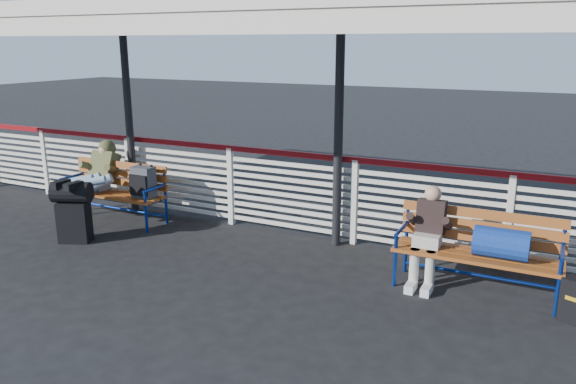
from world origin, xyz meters
The scene contains 8 objects.
ground centered at (0.00, 0.00, 0.00)m, with size 60.00×60.00×0.00m, color black.
fence centered at (0.00, 1.90, 0.66)m, with size 12.08×0.08×1.24m.
canopy centered at (0.00, 0.87, 3.04)m, with size 12.60×3.60×3.16m.
luggage_stack centered at (-1.55, 0.23, 0.47)m, with size 0.60×0.48×0.87m.
bench_left centered at (-1.54, 1.26, 0.60)m, with size 1.80×0.56×0.94m.
bench_right centered at (3.88, 1.02, 0.59)m, with size 1.80×0.56×0.92m.
traveler_man centered at (-1.90, 0.91, 0.72)m, with size 0.94×1.64×0.77m.
companion_person centered at (3.21, 1.01, 0.60)m, with size 0.32×0.66×1.15m.
Camera 1 is at (4.48, -5.17, 2.74)m, focal length 35.00 mm.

